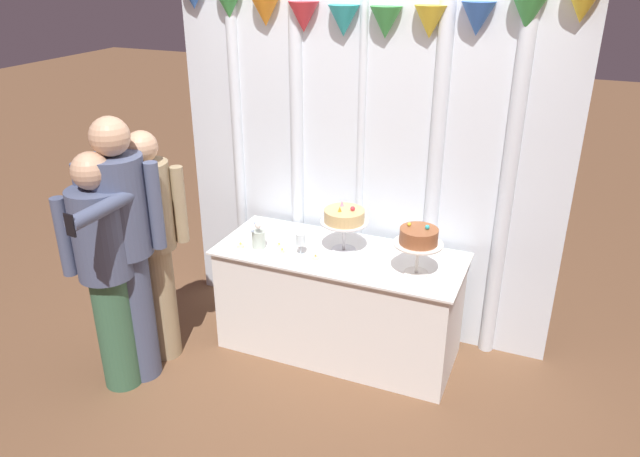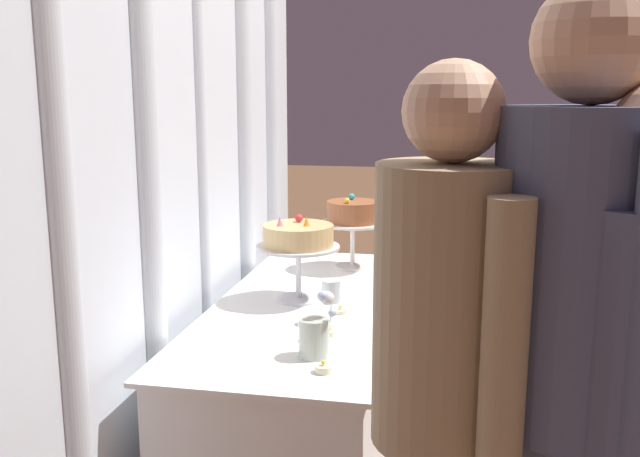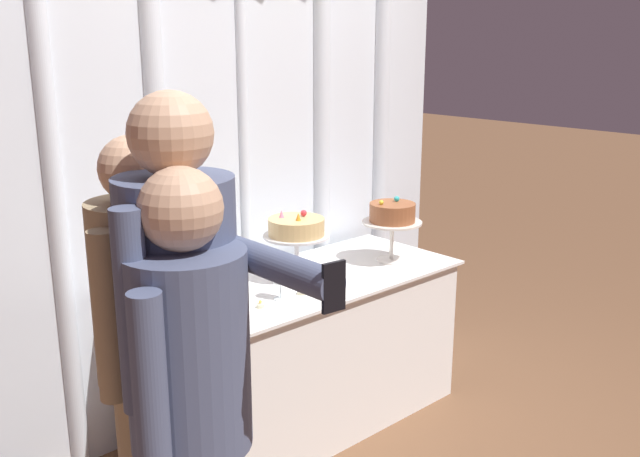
# 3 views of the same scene
# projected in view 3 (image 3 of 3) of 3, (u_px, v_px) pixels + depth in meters

# --- Properties ---
(ground_plane) EXTENTS (24.00, 24.00, 0.00)m
(ground_plane) POSITION_uv_depth(u_px,v_px,m) (315.00, 431.00, 3.50)
(ground_plane) COLOR brown
(draped_curtain) EXTENTS (2.73, 0.20, 2.73)m
(draped_curtain) POSITION_uv_depth(u_px,v_px,m) (247.00, 116.00, 3.48)
(draped_curtain) COLOR silver
(draped_curtain) RESTS_ON ground_plane
(cake_table) EXTENTS (1.66, 0.69, 0.76)m
(cake_table) POSITION_uv_depth(u_px,v_px,m) (301.00, 354.00, 3.47)
(cake_table) COLOR white
(cake_table) RESTS_ON ground_plane
(cake_display_nearleft) EXTENTS (0.32, 0.32, 0.33)m
(cake_display_nearleft) POSITION_uv_depth(u_px,v_px,m) (296.00, 230.00, 3.34)
(cake_display_nearleft) COLOR silver
(cake_display_nearleft) RESTS_ON cake_table
(cake_display_nearright) EXTENTS (0.31, 0.31, 0.34)m
(cake_display_nearright) POSITION_uv_depth(u_px,v_px,m) (392.00, 216.00, 3.60)
(cake_display_nearright) COLOR silver
(cake_display_nearright) RESTS_ON cake_table
(wine_glass) EXTENTS (0.07, 0.07, 0.15)m
(wine_glass) POSITION_uv_depth(u_px,v_px,m) (280.00, 276.00, 3.10)
(wine_glass) COLOR silver
(wine_glass) RESTS_ON cake_table
(flower_vase) EXTENTS (0.09, 0.12, 0.21)m
(flower_vase) POSITION_uv_depth(u_px,v_px,m) (223.00, 301.00, 2.90)
(flower_vase) COLOR #B2C1B2
(flower_vase) RESTS_ON cake_table
(tealight_far_left) EXTENTS (0.05, 0.05, 0.04)m
(tealight_far_left) POSITION_uv_depth(u_px,v_px,m) (207.00, 326.00, 2.81)
(tealight_far_left) COLOR beige
(tealight_far_left) RESTS_ON cake_table
(tealight_near_left) EXTENTS (0.04, 0.04, 0.03)m
(tealight_near_left) POSITION_uv_depth(u_px,v_px,m) (240.00, 304.00, 3.04)
(tealight_near_left) COLOR beige
(tealight_near_left) RESTS_ON cake_table
(tealight_near_right) EXTENTS (0.04, 0.04, 0.03)m
(tealight_near_right) POSITION_uv_depth(u_px,v_px,m) (260.00, 305.00, 3.03)
(tealight_near_right) COLOR beige
(tealight_near_right) RESTS_ON cake_table
(tealight_far_right) EXTENTS (0.05, 0.05, 0.03)m
(tealight_far_right) POSITION_uv_depth(u_px,v_px,m) (302.00, 292.00, 3.19)
(tealight_far_right) COLOR beige
(tealight_far_right) RESTS_ON cake_table
(guest_man_pink_jacket) EXTENTS (0.41, 0.41, 1.61)m
(guest_man_pink_jacket) POSITION_uv_depth(u_px,v_px,m) (145.00, 360.00, 2.25)
(guest_man_pink_jacket) COLOR #9E8966
(guest_man_pink_jacket) RESTS_ON ground_plane
(guest_girl_blue_dress) EXTENTS (0.46, 0.62, 1.57)m
(guest_girl_blue_dress) POSITION_uv_depth(u_px,v_px,m) (193.00, 421.00, 1.94)
(guest_girl_blue_dress) COLOR #3D6B4C
(guest_girl_blue_dress) RESTS_ON ground_plane
(guest_man_dark_suit) EXTENTS (0.46, 0.44, 1.75)m
(guest_man_dark_suit) POSITION_uv_depth(u_px,v_px,m) (183.00, 365.00, 2.04)
(guest_man_dark_suit) COLOR #4C5675
(guest_man_dark_suit) RESTS_ON ground_plane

